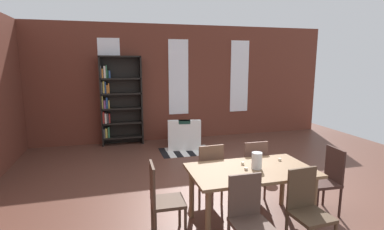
# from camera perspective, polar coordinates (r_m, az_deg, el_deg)

# --- Properties ---
(ground_plane) EXTENTS (10.10, 10.10, 0.00)m
(ground_plane) POSITION_cam_1_polar(r_m,az_deg,el_deg) (5.12, 7.21, -14.74)
(ground_plane) COLOR brown
(back_wall_brick) EXTENTS (8.77, 0.12, 3.13)m
(back_wall_brick) POSITION_cam_1_polar(r_m,az_deg,el_deg) (8.32, -2.70, 6.14)
(back_wall_brick) COLOR brown
(back_wall_brick) RESTS_ON ground
(window_pane_0) EXTENTS (0.55, 0.02, 2.04)m
(window_pane_0) POSITION_cam_1_polar(r_m,az_deg,el_deg) (8.04, -15.39, 6.77)
(window_pane_0) COLOR white
(window_pane_1) EXTENTS (0.55, 0.02, 2.04)m
(window_pane_1) POSITION_cam_1_polar(r_m,az_deg,el_deg) (8.24, -2.60, 7.19)
(window_pane_1) COLOR white
(window_pane_2) EXTENTS (0.55, 0.02, 2.04)m
(window_pane_2) POSITION_cam_1_polar(r_m,az_deg,el_deg) (8.82, 9.05, 7.27)
(window_pane_2) COLOR white
(dining_table) EXTENTS (1.62, 0.92, 0.77)m
(dining_table) POSITION_cam_1_polar(r_m,az_deg,el_deg) (4.06, 11.23, -11.33)
(dining_table) COLOR brown
(dining_table) RESTS_ON ground
(vase_on_table) EXTENTS (0.14, 0.14, 0.22)m
(vase_on_table) POSITION_cam_1_polar(r_m,az_deg,el_deg) (4.03, 12.29, -8.51)
(vase_on_table) COLOR silver
(vase_on_table) RESTS_ON dining_table
(tealight_candle_0) EXTENTS (0.04, 0.04, 0.03)m
(tealight_candle_0) POSITION_cam_1_polar(r_m,az_deg,el_deg) (3.98, 10.29, -10.10)
(tealight_candle_0) COLOR silver
(tealight_candle_0) RESTS_ON dining_table
(tealight_candle_1) EXTENTS (0.04, 0.04, 0.03)m
(tealight_candle_1) POSITION_cam_1_polar(r_m,az_deg,el_deg) (4.45, 16.42, -8.16)
(tealight_candle_1) COLOR silver
(tealight_candle_1) RESTS_ON dining_table
(tealight_candle_2) EXTENTS (0.04, 0.04, 0.04)m
(tealight_candle_2) POSITION_cam_1_polar(r_m,az_deg,el_deg) (4.17, 9.68, -9.09)
(tealight_candle_2) COLOR silver
(tealight_candle_2) RESTS_ON dining_table
(dining_chair_head_left) EXTENTS (0.41, 0.41, 0.95)m
(dining_chair_head_left) POSITION_cam_1_polar(r_m,az_deg,el_deg) (3.79, -5.77, -15.47)
(dining_chair_head_left) COLOR #473225
(dining_chair_head_left) RESTS_ON ground
(dining_chair_head_right) EXTENTS (0.42, 0.42, 0.95)m
(dining_chair_head_right) POSITION_cam_1_polar(r_m,az_deg,el_deg) (4.74, 24.35, -10.94)
(dining_chair_head_right) COLOR #351F1B
(dining_chair_head_right) RESTS_ON ground
(dining_chair_near_right) EXTENTS (0.43, 0.43, 0.95)m
(dining_chair_near_right) POSITION_cam_1_polar(r_m,az_deg,el_deg) (3.77, 21.12, -16.24)
(dining_chair_near_right) COLOR #483424
(dining_chair_near_right) RESTS_ON ground
(dining_chair_far_left) EXTENTS (0.42, 0.42, 0.95)m
(dining_chair_far_left) POSITION_cam_1_polar(r_m,az_deg,el_deg) (4.58, 3.14, -10.75)
(dining_chair_far_left) COLOR brown
(dining_chair_far_left) RESTS_ON ground
(dining_chair_far_right) EXTENTS (0.40, 0.40, 0.95)m
(dining_chair_far_right) POSITION_cam_1_polar(r_m,az_deg,el_deg) (4.85, 11.43, -9.75)
(dining_chair_far_right) COLOR brown
(dining_chair_far_right) RESTS_ON ground
(dining_chair_near_left) EXTENTS (0.40, 0.40, 0.95)m
(dining_chair_near_left) POSITION_cam_1_polar(r_m,az_deg,el_deg) (3.43, 10.76, -18.53)
(dining_chair_near_left) COLOR #4D382F
(dining_chair_near_left) RESTS_ON ground
(bookshelf_tall) EXTENTS (1.05, 0.29, 2.30)m
(bookshelf_tall) POSITION_cam_1_polar(r_m,az_deg,el_deg) (7.93, -13.92, 2.75)
(bookshelf_tall) COLOR black
(bookshelf_tall) RESTS_ON ground
(armchair_white) EXTENTS (0.93, 0.93, 0.75)m
(armchair_white) POSITION_cam_1_polar(r_m,az_deg,el_deg) (7.59, -1.59, -4.11)
(armchair_white) COLOR white
(armchair_white) RESTS_ON ground
(potted_plant_by_shelf) EXTENTS (0.26, 0.26, 0.44)m
(potted_plant_by_shelf) POSITION_cam_1_polar(r_m,az_deg,el_deg) (5.75, 14.23, -9.50)
(potted_plant_by_shelf) COLOR #9E6042
(potted_plant_by_shelf) RESTS_ON ground
(striped_rug) EXTENTS (1.23, 0.84, 0.01)m
(striped_rug) POSITION_cam_1_polar(r_m,az_deg,el_deg) (7.30, -1.16, -6.93)
(striped_rug) COLOR black
(striped_rug) RESTS_ON ground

